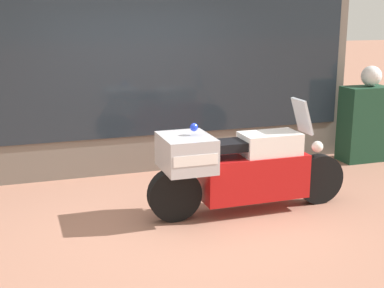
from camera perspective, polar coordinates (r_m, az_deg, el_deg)
ground_plane at (r=6.17m, az=-1.99°, el=-7.75°), size 60.00×60.00×0.00m
shop_building at (r=7.61m, az=-9.16°, el=10.24°), size 6.76×0.55×3.60m
window_display at (r=7.98m, az=-4.17°, el=0.74°), size 5.58×0.30×1.90m
paramedic_motorcycle at (r=6.13m, az=4.89°, el=-2.42°), size 2.43×0.68×1.30m
utility_cabinet at (r=8.70m, az=17.84°, el=2.05°), size 0.70×0.42×1.16m
white_helmet at (r=8.66m, az=18.59°, el=6.89°), size 0.31×0.31×0.31m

